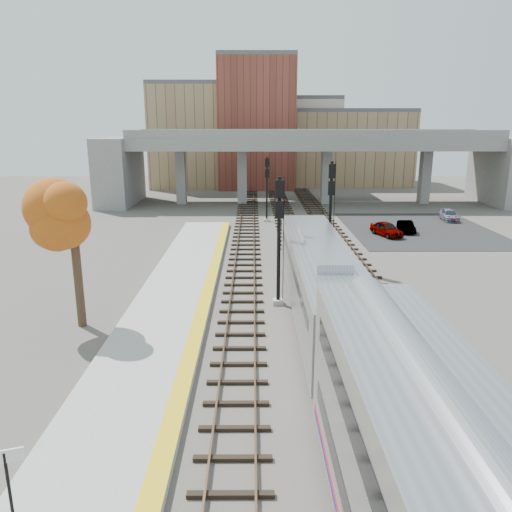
# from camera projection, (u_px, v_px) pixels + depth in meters

# --- Properties ---
(ground) EXTENTS (160.00, 160.00, 0.00)m
(ground) POSITION_uv_depth(u_px,v_px,m) (309.00, 356.00, 22.72)
(ground) COLOR #47423D
(ground) RESTS_ON ground
(platform) EXTENTS (4.50, 60.00, 0.35)m
(platform) POSITION_uv_depth(u_px,v_px,m) (150.00, 353.00, 22.64)
(platform) COLOR #9E9E99
(platform) RESTS_ON ground
(yellow_strip) EXTENTS (0.70, 60.00, 0.01)m
(yellow_strip) POSITION_uv_depth(u_px,v_px,m) (192.00, 349.00, 22.60)
(yellow_strip) COLOR yellow
(yellow_strip) RESTS_ON platform
(tracks) EXTENTS (10.70, 95.00, 0.25)m
(tracks) POSITION_uv_depth(u_px,v_px,m) (303.00, 274.00, 34.79)
(tracks) COLOR black
(tracks) RESTS_ON ground
(overpass) EXTENTS (54.00, 12.00, 9.50)m
(overpass) POSITION_uv_depth(u_px,v_px,m) (311.00, 159.00, 64.74)
(overpass) COLOR slate
(overpass) RESTS_ON ground
(buildings_far) EXTENTS (43.00, 21.00, 20.60)m
(buildings_far) POSITION_uv_depth(u_px,v_px,m) (275.00, 138.00, 85.03)
(buildings_far) COLOR #987F58
(buildings_far) RESTS_ON ground
(parking_lot) EXTENTS (14.00, 18.00, 0.04)m
(parking_lot) POSITION_uv_depth(u_px,v_px,m) (418.00, 229.00, 49.85)
(parking_lot) COLOR black
(parking_lot) RESTS_ON ground
(locomotive) EXTENTS (3.02, 19.05, 4.10)m
(locomotive) POSITION_uv_depth(u_px,v_px,m) (320.00, 278.00, 26.54)
(locomotive) COLOR #A8AAB2
(locomotive) RESTS_ON ground
(signal_mast_near) EXTENTS (0.60, 0.64, 7.43)m
(signal_mast_near) POSITION_uv_depth(u_px,v_px,m) (279.00, 242.00, 28.16)
(signal_mast_near) COLOR #9E9E99
(signal_mast_near) RESTS_ON ground
(signal_mast_mid) EXTENTS (0.60, 0.64, 7.67)m
(signal_mast_mid) POSITION_uv_depth(u_px,v_px,m) (330.00, 214.00, 35.87)
(signal_mast_mid) COLOR #9E9E99
(signal_mast_mid) RESTS_ON ground
(signal_mast_far) EXTENTS (0.60, 0.64, 6.86)m
(signal_mast_far) POSITION_uv_depth(u_px,v_px,m) (267.00, 190.00, 52.92)
(signal_mast_far) COLOR #9E9E99
(signal_mast_far) RESTS_ON ground
(station_sign) EXTENTS (0.87, 0.32, 2.27)m
(station_sign) POSITION_uv_depth(u_px,v_px,m) (7.00, 473.00, 12.17)
(station_sign) COLOR black
(station_sign) RESTS_ON platform
(tree) EXTENTS (3.60, 3.60, 7.89)m
(tree) POSITION_uv_depth(u_px,v_px,m) (72.00, 215.00, 24.61)
(tree) COLOR #382619
(tree) RESTS_ON ground
(car_a) EXTENTS (2.76, 4.16, 1.32)m
(car_a) POSITION_uv_depth(u_px,v_px,m) (387.00, 229.00, 46.61)
(car_a) COLOR #99999E
(car_a) RESTS_ON parking_lot
(car_b) EXTENTS (1.32, 3.36, 1.09)m
(car_b) POSITION_uv_depth(u_px,v_px,m) (406.00, 227.00, 48.21)
(car_b) COLOR #99999E
(car_b) RESTS_ON parking_lot
(car_c) EXTENTS (1.98, 3.98, 1.11)m
(car_c) POSITION_uv_depth(u_px,v_px,m) (449.00, 215.00, 54.18)
(car_c) COLOR #99999E
(car_c) RESTS_ON parking_lot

